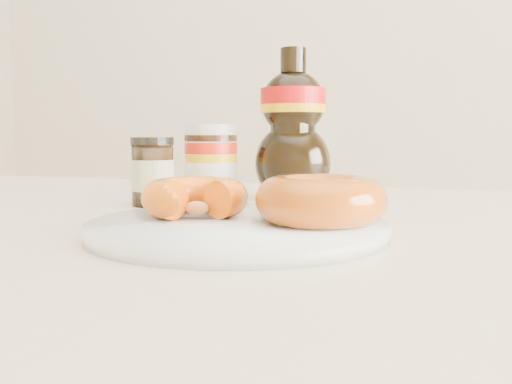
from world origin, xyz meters
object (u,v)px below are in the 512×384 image
(donut_bitten, at_px, (195,197))
(plate, at_px, (238,228))
(dining_table, at_px, (195,294))
(donut_whole, at_px, (321,200))
(dark_jar, at_px, (153,172))
(nutella_jar, at_px, (211,159))
(syrup_bottle, at_px, (293,125))

(donut_bitten, bearing_deg, plate, 2.71)
(dining_table, height_order, donut_whole, donut_whole)
(plate, relative_size, dark_jar, 3.10)
(donut_whole, bearing_deg, plate, -169.78)
(dark_jar, bearing_deg, nutella_jar, 68.59)
(plate, height_order, donut_whole, donut_whole)
(nutella_jar, xyz_separation_m, syrup_bottle, (0.11, 0.03, 0.05))
(nutella_jar, distance_m, dark_jar, 0.11)
(dining_table, relative_size, dark_jar, 15.92)
(donut_bitten, xyz_separation_m, nutella_jar, (-0.09, 0.25, 0.03))
(donut_whole, relative_size, nutella_jar, 1.10)
(donut_bitten, bearing_deg, donut_whole, 19.32)
(donut_whole, bearing_deg, dark_jar, 149.22)
(donut_bitten, xyz_separation_m, dark_jar, (-0.13, 0.15, 0.01))
(donut_bitten, bearing_deg, syrup_bottle, 107.22)
(dining_table, relative_size, donut_whole, 12.04)
(donut_whole, height_order, nutella_jar, nutella_jar)
(nutella_jar, distance_m, syrup_bottle, 0.13)
(dark_jar, bearing_deg, donut_whole, -30.78)
(dark_jar, bearing_deg, dining_table, -40.97)
(dining_table, distance_m, dark_jar, 0.18)
(dark_jar, bearing_deg, syrup_bottle, 41.37)
(dining_table, distance_m, plate, 0.14)
(dining_table, xyz_separation_m, donut_bitten, (0.03, -0.06, 0.11))
(dining_table, bearing_deg, donut_bitten, -63.45)
(donut_bitten, height_order, syrup_bottle, syrup_bottle)
(donut_whole, distance_m, dark_jar, 0.30)
(plate, xyz_separation_m, donut_bitten, (-0.05, 0.02, 0.02))
(nutella_jar, bearing_deg, dining_table, -71.38)
(donut_whole, bearing_deg, nutella_jar, 131.02)
(dining_table, relative_size, nutella_jar, 13.27)
(syrup_bottle, bearing_deg, nutella_jar, -163.14)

